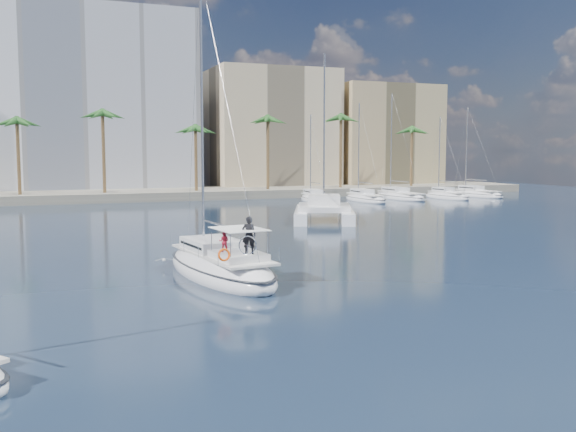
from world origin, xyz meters
name	(u,v)px	position (x,y,z in m)	size (l,w,h in m)	color
ground	(323,276)	(0.00, 0.00, 0.00)	(160.00, 160.00, 0.00)	black
quay	(148,194)	(0.00, 61.00, 0.60)	(120.00, 14.00, 1.20)	gray
building_modern	(53,103)	(-12.00, 73.00, 14.00)	(42.00, 16.00, 28.00)	white
building_beige	(271,131)	(22.00, 70.00, 10.00)	(20.00, 14.00, 20.00)	#C2AE8B
building_tan_right	(383,138)	(42.00, 68.00, 9.00)	(18.00, 12.00, 18.00)	tan
palm_centre	(151,125)	(0.00, 57.00, 10.28)	(3.60, 3.60, 12.30)	brown
palm_right	(373,128)	(34.00, 57.00, 10.28)	(3.60, 3.60, 12.30)	brown
main_sloop	(220,267)	(-5.28, 1.72, 0.53)	(5.16, 12.11, 17.42)	white
catamaran	(324,209)	(11.57, 25.47, 1.12)	(9.51, 12.37, 16.27)	white
seagull	(164,260)	(-7.57, 5.81, 0.41)	(1.09, 0.47, 0.20)	silver
moored_yacht_a	(315,202)	(20.00, 47.00, 0.00)	(2.72, 9.35, 11.90)	white
moored_yacht_b	(365,201)	(26.50, 45.00, 0.00)	(3.14, 10.78, 13.72)	white
moored_yacht_c	(400,199)	(33.00, 47.00, 0.00)	(3.55, 12.21, 15.54)	white
moored_yacht_d	(447,199)	(39.50, 45.00, 0.00)	(2.72, 9.35, 11.90)	white
moored_yacht_e	(476,197)	(46.00, 47.00, 0.00)	(3.14, 10.78, 13.72)	white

